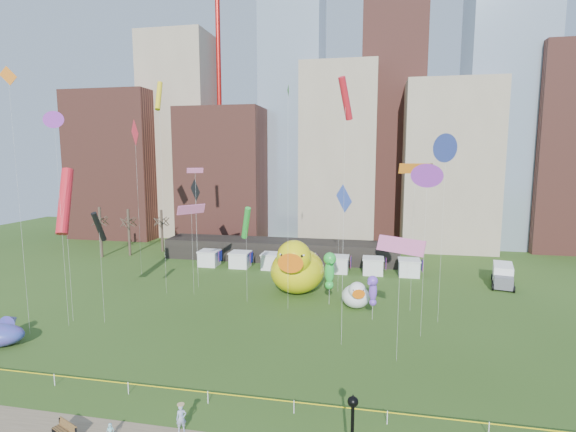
% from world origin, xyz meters
% --- Properties ---
extents(ground, '(160.00, 160.00, 0.00)m').
position_xyz_m(ground, '(0.00, 0.00, 0.00)').
color(ground, '#2C4816').
rests_on(ground, ground).
extents(skyline, '(101.00, 23.00, 68.00)m').
position_xyz_m(skyline, '(2.25, 61.06, 21.44)').
color(skyline, brown).
rests_on(skyline, ground).
extents(crane_left, '(23.00, 1.00, 76.00)m').
position_xyz_m(crane_left, '(-21.11, 64.00, 46.90)').
color(crane_left, red).
rests_on(crane_left, ground).
extents(pavilion, '(38.00, 6.00, 3.20)m').
position_xyz_m(pavilion, '(-4.00, 42.00, 1.60)').
color(pavilion, black).
rests_on(pavilion, ground).
extents(vendor_tents, '(33.24, 2.80, 2.40)m').
position_xyz_m(vendor_tents, '(1.02, 36.00, 1.11)').
color(vendor_tents, white).
rests_on(vendor_tents, ground).
extents(bare_trees, '(8.44, 6.44, 8.50)m').
position_xyz_m(bare_trees, '(-30.17, 40.54, 4.01)').
color(bare_trees, '#382B21').
rests_on(bare_trees, ground).
extents(caution_tape, '(50.00, 0.06, 0.90)m').
position_xyz_m(caution_tape, '(0.00, 0.00, 0.68)').
color(caution_tape, white).
rests_on(caution_tape, ground).
extents(big_duck, '(6.71, 9.09, 7.04)m').
position_xyz_m(big_duck, '(1.73, 25.06, 3.23)').
color(big_duck, yellow).
rests_on(big_duck, ground).
extents(small_duck, '(3.67, 4.48, 3.24)m').
position_xyz_m(small_duck, '(9.16, 21.10, 1.49)').
color(small_duck, white).
rests_on(small_duck, ground).
extents(seahorse_green, '(1.76, 2.02, 6.11)m').
position_xyz_m(seahorse_green, '(6.10, 21.67, 4.34)').
color(seahorse_green, silver).
rests_on(seahorse_green, ground).
extents(seahorse_purple, '(1.41, 1.57, 4.72)m').
position_xyz_m(seahorse_purple, '(10.99, 17.83, 3.39)').
color(seahorse_purple, silver).
rests_on(seahorse_purple, ground).
extents(park_bench, '(1.94, 1.28, 0.95)m').
position_xyz_m(park_bench, '(-7.01, -5.15, 0.52)').
color(park_bench, brown).
rests_on(park_bench, footpath).
extents(lamppost, '(0.54, 0.54, 5.23)m').
position_xyz_m(lamppost, '(10.05, -6.00, 3.20)').
color(lamppost, black).
rests_on(lamppost, footpath).
extents(box_truck, '(3.65, 6.64, 2.67)m').
position_xyz_m(box_truck, '(27.78, 33.70, 1.37)').
color(box_truck, white).
rests_on(box_truck, ground).
extents(woman, '(0.73, 0.65, 1.69)m').
position_xyz_m(woman, '(-0.45, -3.20, 0.87)').
color(woman, white).
rests_on(woman, footpath).
extents(toddler, '(0.39, 0.34, 0.94)m').
position_xyz_m(toddler, '(-4.36, -4.65, 0.49)').
color(toddler, white).
rests_on(toddler, footpath).
extents(kite_0, '(2.36, 4.03, 15.71)m').
position_xyz_m(kite_0, '(-19.33, 11.59, 12.41)').
color(kite_0, silver).
rests_on(kite_0, ground).
extents(kite_1, '(1.89, 1.35, 15.41)m').
position_xyz_m(kite_1, '(-11.20, 24.98, 14.91)').
color(kite_1, silver).
rests_on(kite_1, ground).
extents(kite_2, '(2.31, 2.12, 13.67)m').
position_xyz_m(kite_2, '(-14.01, 31.35, 11.99)').
color(kite_2, silver).
rests_on(kite_2, ground).
extents(kite_3, '(0.36, 1.24, 24.26)m').
position_xyz_m(kite_3, '(1.76, 19.37, 23.35)').
color(kite_3, silver).
rests_on(kite_3, ground).
extents(kite_4, '(0.64, 2.20, 12.54)m').
position_xyz_m(kite_4, '(6.70, 26.73, 12.09)').
color(kite_4, silver).
rests_on(kite_4, ground).
extents(kite_5, '(1.54, 1.99, 14.39)m').
position_xyz_m(kite_5, '(8.22, 12.14, 12.91)').
color(kite_5, silver).
rests_on(kite_5, ground).
extents(kite_6, '(3.51, 1.19, 16.10)m').
position_xyz_m(kite_6, '(15.05, 21.43, 15.50)').
color(kite_6, silver).
rests_on(kite_6, ground).
extents(kite_7, '(1.91, 1.43, 16.18)m').
position_xyz_m(kite_7, '(15.48, 14.50, 15.09)').
color(kite_7, silver).
rests_on(kite_7, ground).
extents(kite_8, '(1.38, 2.14, 23.35)m').
position_xyz_m(kite_8, '(8.28, 11.19, 21.55)').
color(kite_8, silver).
rests_on(kite_8, ground).
extents(kite_9, '(2.50, 3.32, 11.08)m').
position_xyz_m(kite_9, '(-10.69, 22.33, 10.49)').
color(kite_9, silver).
rests_on(kite_9, ground).
extents(kite_10, '(0.62, 1.86, 11.48)m').
position_xyz_m(kite_10, '(-15.86, 11.80, 9.90)').
color(kite_10, silver).
rests_on(kite_10, ground).
extents(kite_11, '(1.79, 2.26, 11.27)m').
position_xyz_m(kite_11, '(-3.34, 20.64, 9.34)').
color(kite_11, silver).
rests_on(kite_11, ground).
extents(kite_12, '(1.01, 2.14, 25.59)m').
position_xyz_m(kite_12, '(-14.15, 21.96, 23.78)').
color(kite_12, silver).
rests_on(kite_12, ground).
extents(kite_13, '(1.44, 2.71, 19.04)m').
position_xyz_m(kite_13, '(17.58, 18.56, 17.62)').
color(kite_13, silver).
rests_on(kite_13, ground).
extents(kite_14, '(1.67, 0.18, 24.69)m').
position_xyz_m(kite_14, '(-21.01, 7.71, 22.32)').
color(kite_14, silver).
rests_on(kite_14, ground).
extents(kite_15, '(1.59, 0.25, 21.04)m').
position_xyz_m(kite_15, '(-18.90, 10.37, 20.14)').
color(kite_15, silver).
rests_on(kite_15, ground).
extents(kite_16, '(2.56, 2.62, 21.91)m').
position_xyz_m(kite_16, '(-21.81, 29.40, 19.84)').
color(kite_16, silver).
rests_on(kite_16, ground).
extents(kite_17, '(3.76, 2.69, 10.36)m').
position_xyz_m(kite_17, '(13.01, 8.98, 9.72)').
color(kite_17, silver).
rests_on(kite_17, ground).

